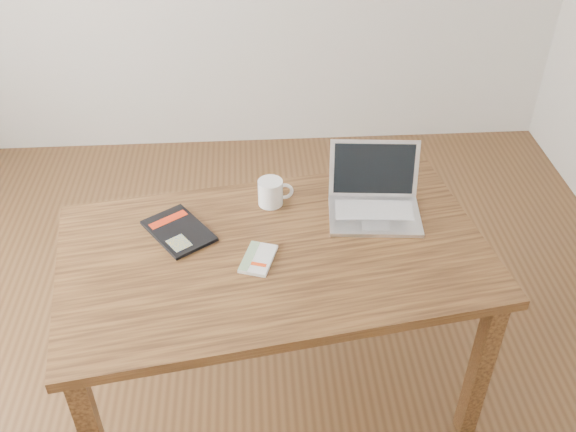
{
  "coord_description": "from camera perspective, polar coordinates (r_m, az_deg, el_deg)",
  "views": [
    {
      "loc": [
        0.11,
        -1.7,
        2.21
      ],
      "look_at": [
        0.23,
        0.06,
        0.85
      ],
      "focal_mm": 40.0,
      "sensor_mm": 36.0,
      "label": 1
    }
  ],
  "objects": [
    {
      "name": "desk",
      "position": [
        2.3,
        -1.15,
        -4.71
      ],
      "size": [
        1.6,
        1.07,
        0.75
      ],
      "rotation": [
        0.0,
        0.0,
        0.16
      ],
      "color": "#4E3017",
      "rests_on": "ground"
    },
    {
      "name": "room",
      "position": [
        1.91,
        -8.92,
        10.64
      ],
      "size": [
        4.04,
        4.04,
        2.7
      ],
      "color": "#52351C",
      "rests_on": "ground"
    },
    {
      "name": "black_guidebook",
      "position": [
        2.34,
        -9.7,
        -1.31
      ],
      "size": [
        0.29,
        0.31,
        0.01
      ],
      "rotation": [
        0.0,
        0.0,
        0.6
      ],
      "color": "black",
      "rests_on": "desk"
    },
    {
      "name": "laptop",
      "position": [
        2.41,
        7.68,
        1.54
      ],
      "size": [
        0.36,
        0.32,
        0.23
      ],
      "rotation": [
        0.0,
        0.0,
        -0.09
      ],
      "color": "silver",
      "rests_on": "desk"
    },
    {
      "name": "white_guidebook",
      "position": [
        2.19,
        -2.67,
        -3.82
      ],
      "size": [
        0.14,
        0.18,
        0.01
      ],
      "rotation": [
        0.0,
        0.0,
        -0.32
      ],
      "color": "silver",
      "rests_on": "desk"
    },
    {
      "name": "coffee_mug",
      "position": [
        2.42,
        -1.49,
        2.15
      ],
      "size": [
        0.14,
        0.09,
        0.1
      ],
      "rotation": [
        0.0,
        0.0,
        0.06
      ],
      "color": "white",
      "rests_on": "desk"
    }
  ]
}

